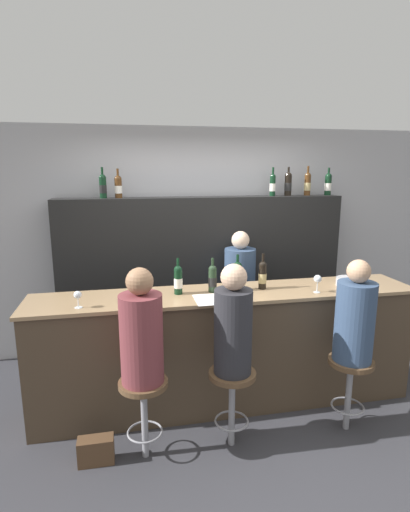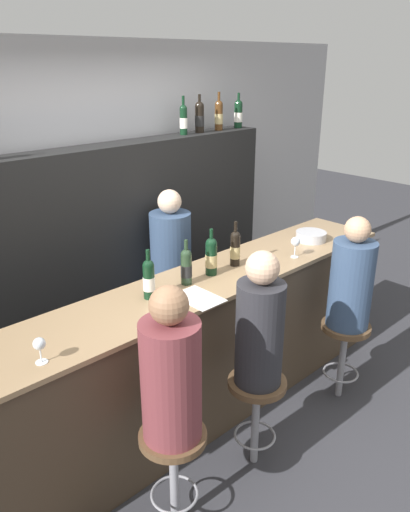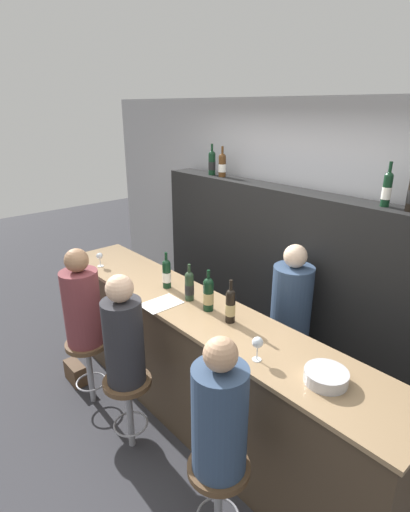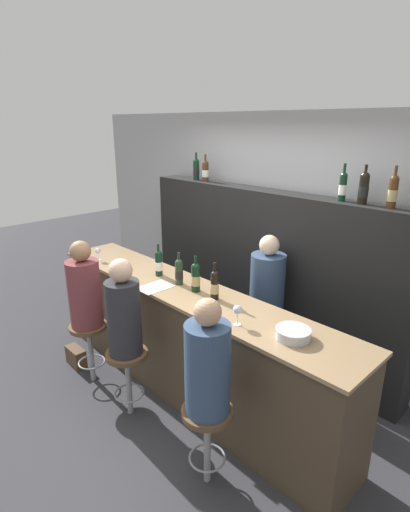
# 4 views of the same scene
# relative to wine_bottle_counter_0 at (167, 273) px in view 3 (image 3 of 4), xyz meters

# --- Properties ---
(ground_plane) EXTENTS (16.00, 16.00, 0.00)m
(ground_plane) POSITION_rel_wine_bottle_counter_0_xyz_m (0.43, -0.31, -1.20)
(ground_plane) COLOR #333338
(wall_back) EXTENTS (6.40, 0.05, 2.60)m
(wall_back) POSITION_rel_wine_bottle_counter_0_xyz_m (0.43, 1.31, 0.10)
(wall_back) COLOR #B2B2B7
(wall_back) RESTS_ON ground_plane
(bar_counter) EXTENTS (3.43, 0.59, 1.07)m
(bar_counter) POSITION_rel_wine_bottle_counter_0_xyz_m (0.43, -0.04, -0.66)
(bar_counter) COLOR #473828
(bar_counter) RESTS_ON ground_plane
(back_bar_cabinet) EXTENTS (3.22, 0.28, 1.83)m
(back_bar_cabinet) POSITION_rel_wine_bottle_counter_0_xyz_m (0.43, 1.09, -0.28)
(back_bar_cabinet) COLOR black
(back_bar_cabinet) RESTS_ON ground_plane
(wine_bottle_counter_0) EXTENTS (0.07, 0.07, 0.32)m
(wine_bottle_counter_0) POSITION_rel_wine_bottle_counter_0_xyz_m (0.00, 0.00, 0.00)
(wine_bottle_counter_0) COLOR black
(wine_bottle_counter_0) RESTS_ON bar_counter
(wine_bottle_counter_1) EXTENTS (0.07, 0.07, 0.30)m
(wine_bottle_counter_1) POSITION_rel_wine_bottle_counter_0_xyz_m (0.30, 0.00, -0.01)
(wine_bottle_counter_1) COLOR #233823
(wine_bottle_counter_1) RESTS_ON bar_counter
(wine_bottle_counter_2) EXTENTS (0.08, 0.08, 0.33)m
(wine_bottle_counter_2) POSITION_rel_wine_bottle_counter_0_xyz_m (0.53, 0.00, 0.00)
(wine_bottle_counter_2) COLOR black
(wine_bottle_counter_2) RESTS_ON bar_counter
(wine_bottle_counter_3) EXTENTS (0.07, 0.07, 0.33)m
(wine_bottle_counter_3) POSITION_rel_wine_bottle_counter_0_xyz_m (0.76, -0.00, 0.00)
(wine_bottle_counter_3) COLOR black
(wine_bottle_counter_3) RESTS_ON bar_counter
(wine_bottle_backbar_0) EXTENTS (0.08, 0.08, 0.32)m
(wine_bottle_backbar_0) POSITION_rel_wine_bottle_counter_0_xyz_m (-0.64, 1.09, 0.76)
(wine_bottle_backbar_0) COLOR black
(wine_bottle_backbar_0) RESTS_ON back_bar_cabinet
(wine_bottle_backbar_1) EXTENTS (0.08, 0.08, 0.31)m
(wine_bottle_backbar_1) POSITION_rel_wine_bottle_counter_0_xyz_m (-0.48, 1.09, 0.75)
(wine_bottle_backbar_1) COLOR #4C2D14
(wine_bottle_backbar_1) RESTS_ON back_bar_cabinet
(wine_bottle_backbar_2) EXTENTS (0.07, 0.07, 0.32)m
(wine_bottle_backbar_2) POSITION_rel_wine_bottle_counter_0_xyz_m (1.25, 1.09, 0.76)
(wine_bottle_backbar_2) COLOR black
(wine_bottle_backbar_2) RESTS_ON back_bar_cabinet
(wine_glass_0) EXTENTS (0.06, 0.06, 0.14)m
(wine_glass_0) POSITION_rel_wine_bottle_counter_0_xyz_m (-0.81, -0.20, -0.03)
(wine_glass_0) COLOR silver
(wine_glass_0) RESTS_ON bar_counter
(wine_glass_1) EXTENTS (0.07, 0.07, 0.16)m
(wine_glass_1) POSITION_rel_wine_bottle_counter_0_xyz_m (1.20, -0.20, -0.01)
(wine_glass_1) COLOR silver
(wine_glass_1) RESTS_ON bar_counter
(metal_bowl) EXTENTS (0.25, 0.25, 0.07)m
(metal_bowl) POSITION_rel_wine_bottle_counter_0_xyz_m (1.59, -0.07, -0.09)
(metal_bowl) COLOR #B7B7BC
(metal_bowl) RESTS_ON bar_counter
(tasting_menu) EXTENTS (0.21, 0.30, 0.00)m
(tasting_menu) POSITION_rel_wine_bottle_counter_0_xyz_m (0.22, -0.21, -0.13)
(tasting_menu) COLOR white
(tasting_menu) RESTS_ON bar_counter
(bar_stool_left) EXTENTS (0.36, 0.36, 0.62)m
(bar_stool_left) POSITION_rel_wine_bottle_counter_0_xyz_m (-0.35, -0.62, -0.71)
(bar_stool_left) COLOR gray
(bar_stool_left) RESTS_ON ground_plane
(guest_seated_left) EXTENTS (0.31, 0.31, 0.85)m
(guest_seated_left) POSITION_rel_wine_bottle_counter_0_xyz_m (-0.35, -0.62, -0.20)
(guest_seated_left) COLOR brown
(guest_seated_left) RESTS_ON bar_stool_left
(bar_stool_middle) EXTENTS (0.36, 0.36, 0.62)m
(bar_stool_middle) POSITION_rel_wine_bottle_counter_0_xyz_m (0.32, -0.62, -0.71)
(bar_stool_middle) COLOR gray
(bar_stool_middle) RESTS_ON ground_plane
(guest_seated_middle) EXTENTS (0.28, 0.28, 0.84)m
(guest_seated_middle) POSITION_rel_wine_bottle_counter_0_xyz_m (0.32, -0.62, -0.20)
(guest_seated_middle) COLOR #28282D
(guest_seated_middle) RESTS_ON bar_stool_middle
(bar_stool_right) EXTENTS (0.36, 0.36, 0.62)m
(bar_stool_right) POSITION_rel_wine_bottle_counter_0_xyz_m (1.32, -0.62, -0.71)
(bar_stool_right) COLOR gray
(bar_stool_right) RESTS_ON ground_plane
(guest_seated_right) EXTENTS (0.31, 0.31, 0.83)m
(guest_seated_right) POSITION_rel_wine_bottle_counter_0_xyz_m (1.32, -0.62, -0.22)
(guest_seated_right) COLOR #334766
(guest_seated_right) RESTS_ON bar_stool_right
(bartender) EXTENTS (0.34, 0.34, 1.49)m
(bartender) POSITION_rel_wine_bottle_counter_0_xyz_m (0.77, 0.72, -0.52)
(bartender) COLOR #334766
(bartender) RESTS_ON ground_plane
(handbag) EXTENTS (0.26, 0.12, 0.20)m
(handbag) POSITION_rel_wine_bottle_counter_0_xyz_m (-0.71, -0.62, -1.10)
(handbag) COLOR #513823
(handbag) RESTS_ON ground_plane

